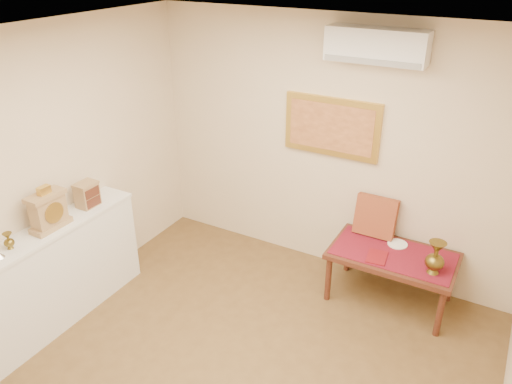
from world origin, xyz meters
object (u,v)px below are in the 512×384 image
Objects in this scene: brass_urn_tall at (436,254)px; low_table at (393,259)px; mantel_clock at (48,211)px; display_ledge at (47,280)px; wooden_chest at (87,194)px.

low_table is (-0.40, 0.14, -0.27)m from brass_urn_tall.
mantel_clock reaches higher than low_table.
mantel_clock reaches higher than display_ledge.
brass_urn_tall reaches higher than low_table.
low_table is at bearing 35.10° from display_ledge.
low_table is (2.67, 1.27, -0.62)m from wooden_chest.
wooden_chest reaches higher than display_ledge.
mantel_clock reaches higher than wooden_chest.
brass_urn_tall is at bearing 20.32° from wooden_chest.
mantel_clock is at bearing -87.13° from wooden_chest.
display_ledge is 0.68m from mantel_clock.
display_ledge is at bearing -150.41° from brass_urn_tall.
display_ledge is (-3.07, -1.74, -0.26)m from brass_urn_tall.
low_table is at bearing 25.47° from wooden_chest.
mantel_clock is 3.24m from low_table.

